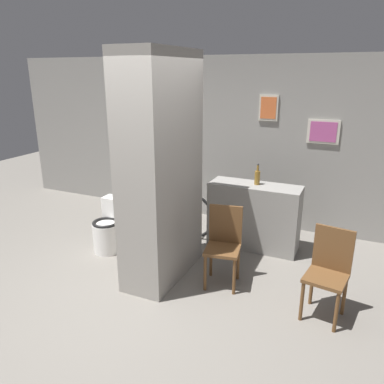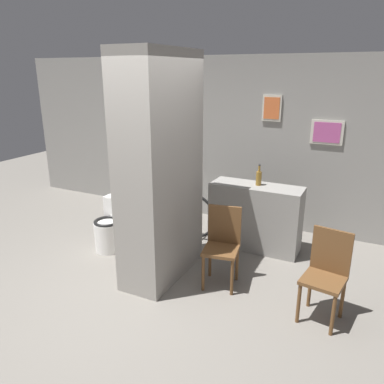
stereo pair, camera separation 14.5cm
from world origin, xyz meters
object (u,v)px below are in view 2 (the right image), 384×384
at_px(chair_near_pillar, 222,243).
at_px(bottle_tall, 259,177).
at_px(toilet, 110,228).
at_px(bicycle, 164,210).
at_px(chair_by_doorway, 326,272).

relative_size(chair_near_pillar, bottle_tall, 3.14).
bearing_deg(toilet, bicycle, 65.36).
height_order(chair_by_doorway, bottle_tall, bottle_tall).
height_order(chair_near_pillar, chair_by_doorway, same).
distance_m(toilet, bottle_tall, 2.14).
bearing_deg(chair_by_doorway, toilet, -176.76).
height_order(toilet, bottle_tall, bottle_tall).
relative_size(toilet, bottle_tall, 2.43).
bearing_deg(bicycle, bottle_tall, 4.75).
xyz_separation_m(toilet, chair_by_doorway, (2.86, -0.29, 0.20)).
relative_size(toilet, bicycle, 0.42).
xyz_separation_m(bicycle, bottle_tall, (1.41, 0.12, 0.65)).
relative_size(toilet, chair_by_doorway, 0.77).
distance_m(chair_near_pillar, chair_by_doorway, 1.16).
bearing_deg(bottle_tall, chair_near_pillar, -94.18).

